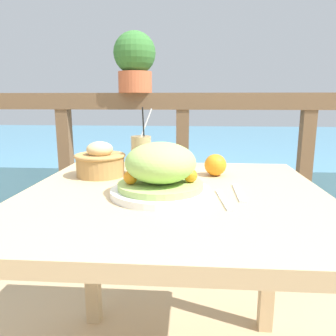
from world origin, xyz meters
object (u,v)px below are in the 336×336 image
(salad_plate, at_px, (161,173))
(potted_plant, at_px, (135,60))
(drink_glass, at_px, (141,156))
(bread_basket, at_px, (100,162))

(salad_plate, height_order, potted_plant, potted_plant)
(salad_plate, height_order, drink_glass, drink_glass)
(potted_plant, bearing_deg, salad_plate, -76.23)
(bread_basket, bearing_deg, drink_glass, 4.64)
(drink_glass, xyz_separation_m, potted_plant, (-0.14, 0.69, 0.41))
(drink_glass, bearing_deg, potted_plant, 101.11)
(salad_plate, xyz_separation_m, potted_plant, (-0.23, 0.93, 0.41))
(drink_glass, height_order, bread_basket, drink_glass)
(salad_plate, bearing_deg, drink_glass, 111.06)
(potted_plant, bearing_deg, bread_basket, -91.04)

